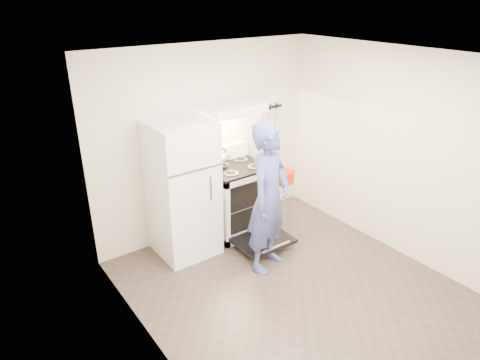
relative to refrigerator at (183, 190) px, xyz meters
The scene contains 15 objects.
floor 1.78m from the refrigerator, 68.20° to the right, with size 3.60×3.60×0.00m, color #4A3B33.
back_wall 0.79m from the refrigerator, 31.11° to the left, with size 3.20×0.02×2.50m, color beige.
refrigerator is the anchor object (origin of this frame).
stove_body 0.90m from the refrigerator, ahead, with size 0.76×0.65×0.92m, color white.
cooktop 0.81m from the refrigerator, ahead, with size 0.76×0.65×0.03m, color black.
backsplash 0.89m from the refrigerator, 20.94° to the left, with size 0.76×0.07×0.20m, color white.
oven_door 1.23m from the refrigerator, 35.13° to the right, with size 0.70×0.54×0.04m, color black.
oven_rack 0.91m from the refrigerator, ahead, with size 0.60×0.52×0.01m, color slate.
range_hood 1.19m from the refrigerator, ahead, with size 0.76×0.50×0.12m, color white.
knife_strip 1.81m from the refrigerator, 11.61° to the left, with size 0.40×0.02×0.03m, color black.
pizza_stone 0.96m from the refrigerator, ahead, with size 0.37×0.37×0.02m, color #846247.
tea_kettle 0.69m from the refrigerator, ahead, with size 0.22×0.18×0.26m, color #B4B4B9, non-canonical shape.
utensil_jar 1.15m from the refrigerator, ahead, with size 0.09×0.09×0.13m, color silver.
person 1.08m from the refrigerator, 54.09° to the right, with size 0.65×0.43×1.79m, color navy.
dutch_oven 1.22m from the refrigerator, 31.60° to the right, with size 0.37×0.30×0.24m, color #B81B00, non-canonical shape.
Camera 1 is at (-2.76, -2.74, 3.05)m, focal length 32.00 mm.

